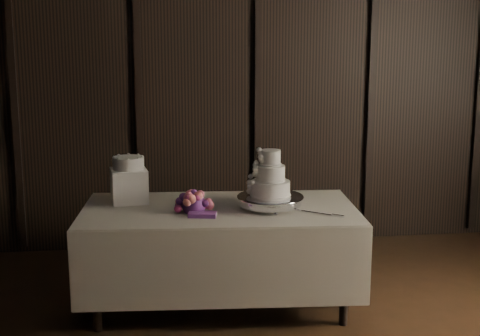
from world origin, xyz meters
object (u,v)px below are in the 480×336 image
at_px(bouquet, 194,203).
at_px(small_cake, 128,163).
at_px(box_pedestal, 129,186).
at_px(wedding_cake, 267,179).
at_px(cake_stand, 270,202).
at_px(display_table, 220,253).

xyz_separation_m(bouquet, small_cake, (-0.46, 0.37, 0.23)).
height_order(bouquet, box_pedestal, box_pedestal).
bearing_deg(bouquet, wedding_cake, 2.06).
bearing_deg(box_pedestal, cake_stand, -18.43).
bearing_deg(display_table, bouquet, -147.22).
relative_size(display_table, box_pedestal, 7.95).
bearing_deg(cake_stand, box_pedestal, 161.57).
xyz_separation_m(display_table, wedding_cake, (0.34, -0.08, 0.57)).
bearing_deg(bouquet, cake_stand, 3.43).
xyz_separation_m(wedding_cake, small_cake, (-0.99, 0.35, 0.07)).
xyz_separation_m(cake_stand, bouquet, (-0.55, -0.03, 0.02)).
height_order(display_table, bouquet, bouquet).
distance_m(box_pedestal, small_cake, 0.17).
distance_m(cake_stand, box_pedestal, 1.07).
xyz_separation_m(cake_stand, small_cake, (-1.01, 0.34, 0.25)).
bearing_deg(box_pedestal, bouquet, -38.97).
bearing_deg(bouquet, box_pedestal, 141.03).
bearing_deg(cake_stand, bouquet, -176.57).
relative_size(cake_stand, bouquet, 1.20).
bearing_deg(display_table, small_cake, 162.28).
bearing_deg(small_cake, box_pedestal, 0.00).
relative_size(display_table, bouquet, 5.10).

